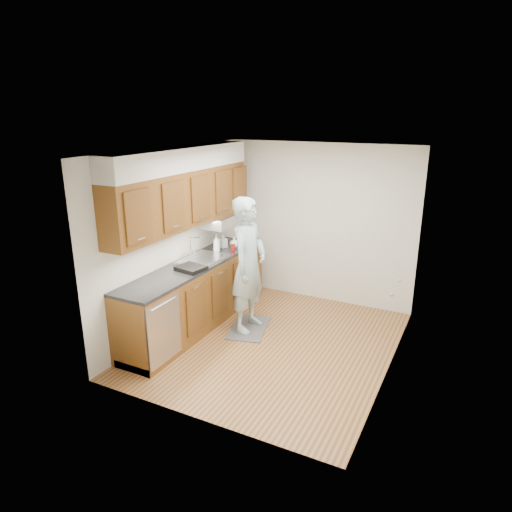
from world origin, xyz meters
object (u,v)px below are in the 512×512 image
(soap_bottle_b, at_px, (223,241))
(soap_bottle_c, at_px, (234,242))
(soap_bottle_a, at_px, (217,243))
(dish_rack, at_px, (191,268))
(person, at_px, (249,256))
(soda_can, at_px, (233,248))

(soap_bottle_b, relative_size, soap_bottle_c, 1.24)
(soap_bottle_a, bearing_deg, soap_bottle_c, 69.91)
(soap_bottle_b, relative_size, dish_rack, 0.61)
(person, height_order, soap_bottle_a, person)
(person, xyz_separation_m, soap_bottle_b, (-0.75, 0.59, -0.03))
(person, xyz_separation_m, soap_bottle_a, (-0.72, 0.34, 0.00))
(person, relative_size, soap_bottle_b, 9.83)
(soap_bottle_a, xyz_separation_m, soda_can, (0.22, 0.10, -0.07))
(soap_bottle_c, bearing_deg, soda_can, -65.57)
(person, distance_m, dish_rack, 0.79)
(soap_bottle_a, bearing_deg, person, -25.61)
(soap_bottle_b, bearing_deg, soda_can, -30.04)
(person, distance_m, soap_bottle_c, 0.90)
(person, bearing_deg, dish_rack, 130.57)
(person, xyz_separation_m, soap_bottle_c, (-0.60, 0.67, -0.05))
(soap_bottle_c, distance_m, dish_rack, 1.18)
(soap_bottle_b, xyz_separation_m, dish_rack, (0.16, -1.10, -0.08))
(soap_bottle_b, height_order, dish_rack, soap_bottle_b)
(soap_bottle_b, height_order, soap_bottle_c, soap_bottle_b)
(soap_bottle_a, relative_size, soap_bottle_c, 1.54)
(soap_bottle_a, height_order, soap_bottle_b, soap_bottle_a)
(soap_bottle_b, distance_m, soda_can, 0.29)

